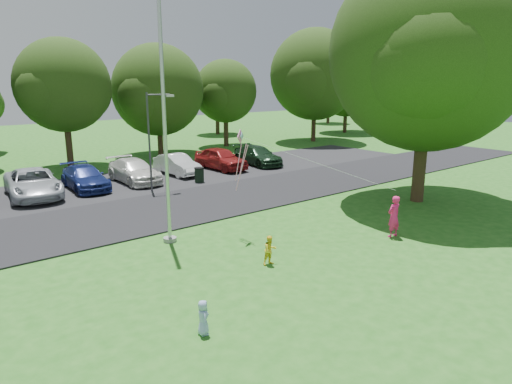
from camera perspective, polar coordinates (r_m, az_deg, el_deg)
ground at (r=15.98m, az=9.47°, el=-8.19°), size 120.00×120.00×0.00m
park_road at (r=22.62m, az=-7.72°, el=-1.47°), size 60.00×6.00×0.06m
parking_strip at (r=28.25m, az=-14.58°, el=1.26°), size 42.00×7.00×0.06m
flagpole at (r=16.73m, az=-11.33°, el=7.47°), size 0.50×0.50×10.00m
street_lamp at (r=25.08m, az=-12.78°, el=7.20°), size 1.49×0.43×5.34m
trash_can at (r=27.24m, az=-7.11°, el=2.09°), size 0.59×0.59×0.93m
big_tree at (r=23.66m, az=20.88°, el=15.51°), size 9.89×9.38×11.93m
tree_row at (r=36.31m, az=-18.67°, el=12.72°), size 64.35×11.94×10.88m
horizon_trees at (r=46.25m, az=-19.90°, el=10.94°), size 77.46×7.20×7.02m
parked_cars at (r=27.71m, az=-16.44°, el=2.43°), size 20.08×5.62×1.48m
woman at (r=18.42m, az=16.84°, el=-2.94°), size 0.62×0.43×1.64m
child_yellow at (r=15.12m, az=1.77°, el=-7.28°), size 0.51×0.41×0.99m
child_blue at (r=11.32m, az=-6.64°, el=-15.32°), size 0.39×0.49×0.87m
kite at (r=17.18m, az=-1.37°, el=5.31°), size 4.78×4.04×2.37m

